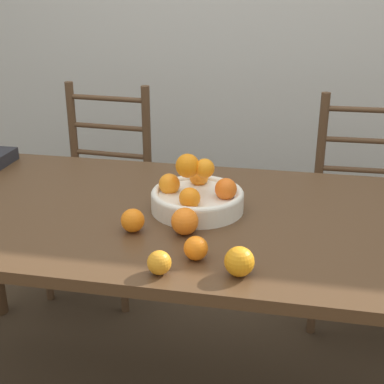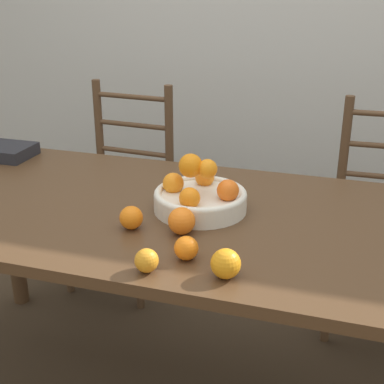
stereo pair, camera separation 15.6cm
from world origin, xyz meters
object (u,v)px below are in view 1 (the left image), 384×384
object	(u,v)px
orange_loose_1	(185,221)
orange_loose_3	(159,263)
orange_loose_0	(133,220)
fruit_bowl	(197,195)
orange_loose_4	(239,262)
orange_loose_2	(196,248)
chair_right	(363,213)
chair_left	(100,192)

from	to	relation	value
orange_loose_1	orange_loose_3	distance (m)	0.23
orange_loose_0	orange_loose_1	world-z (taller)	orange_loose_1
fruit_bowl	orange_loose_4	bearing A→B (deg)	-64.53
orange_loose_4	orange_loose_0	bearing A→B (deg)	150.91
fruit_bowl	orange_loose_2	distance (m)	0.32
fruit_bowl	orange_loose_2	bearing A→B (deg)	-79.78
fruit_bowl	orange_loose_2	xyz separation A→B (m)	(0.06, -0.31, -0.02)
orange_loose_2	orange_loose_3	world-z (taller)	orange_loose_2
orange_loose_2	fruit_bowl	bearing A→B (deg)	100.22
orange_loose_4	orange_loose_1	bearing A→B (deg)	132.32
orange_loose_3	chair_right	size ratio (longest dim) A/B	0.06
orange_loose_3	orange_loose_2	bearing A→B (deg)	49.88
orange_loose_0	orange_loose_2	world-z (taller)	orange_loose_0
fruit_bowl	orange_loose_1	world-z (taller)	fruit_bowl
orange_loose_3	orange_loose_1	bearing A→B (deg)	85.86
fruit_bowl	orange_loose_3	distance (m)	0.40
chair_left	chair_right	world-z (taller)	same
fruit_bowl	orange_loose_0	size ratio (longest dim) A/B	4.22
chair_left	chair_right	xyz separation A→B (m)	(1.19, 0.00, 0.00)
orange_loose_1	orange_loose_4	bearing A→B (deg)	-47.68
orange_loose_1	orange_loose_2	size ratio (longest dim) A/B	1.23
orange_loose_1	orange_loose_3	world-z (taller)	orange_loose_1
orange_loose_0	orange_loose_4	world-z (taller)	orange_loose_4
orange_loose_4	chair_left	xyz separation A→B (m)	(-0.77, 1.06, -0.30)
chair_right	chair_left	bearing A→B (deg)	178.50
fruit_bowl	orange_loose_3	xyz separation A→B (m)	(-0.02, -0.40, -0.02)
orange_loose_0	chair_right	size ratio (longest dim) A/B	0.07
fruit_bowl	orange_loose_1	size ratio (longest dim) A/B	3.69
fruit_bowl	orange_loose_0	bearing A→B (deg)	-129.42
orange_loose_4	chair_right	world-z (taller)	chair_right
orange_loose_1	orange_loose_3	size ratio (longest dim) A/B	1.29
orange_loose_4	fruit_bowl	bearing A→B (deg)	115.47
orange_loose_4	chair_right	size ratio (longest dim) A/B	0.08
fruit_bowl	orange_loose_1	distance (m)	0.17
orange_loose_1	chair_right	distance (m)	1.10
orange_loose_1	chair_right	bearing A→B (deg)	55.22
chair_left	chair_right	distance (m)	1.19
orange_loose_0	fruit_bowl	bearing A→B (deg)	50.58
orange_loose_1	chair_left	bearing A→B (deg)	124.36
orange_loose_0	orange_loose_3	bearing A→B (deg)	-58.01
orange_loose_0	orange_loose_1	bearing A→B (deg)	4.86
orange_loose_3	orange_loose_4	bearing A→B (deg)	9.25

